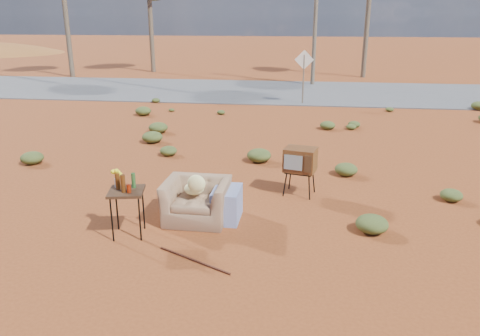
# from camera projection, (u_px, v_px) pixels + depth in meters

# --- Properties ---
(ground) EXTENTS (140.00, 140.00, 0.00)m
(ground) POSITION_uv_depth(u_px,v_px,m) (215.00, 227.00, 8.29)
(ground) COLOR brown
(ground) RESTS_ON ground
(highway) EXTENTS (140.00, 7.00, 0.04)m
(highway) POSITION_uv_depth(u_px,v_px,m) (271.00, 91.00, 22.39)
(highway) COLOR #565659
(highway) RESTS_ON ground
(armchair) EXTENTS (1.37, 0.86, 1.01)m
(armchair) POSITION_uv_depth(u_px,v_px,m) (202.00, 196.00, 8.43)
(armchair) COLOR #866449
(armchair) RESTS_ON ground
(tv_unit) EXTENTS (0.72, 0.63, 1.00)m
(tv_unit) POSITION_uv_depth(u_px,v_px,m) (300.00, 160.00, 9.53)
(tv_unit) COLOR black
(tv_unit) RESTS_ON ground
(side_table) EXTENTS (0.66, 0.66, 1.13)m
(side_table) POSITION_uv_depth(u_px,v_px,m) (124.00, 188.00, 7.76)
(side_table) COLOR #341F12
(side_table) RESTS_ON ground
(rusty_bar) EXTENTS (1.24, 0.68, 0.04)m
(rusty_bar) POSITION_uv_depth(u_px,v_px,m) (194.00, 260.00, 7.13)
(rusty_bar) COLOR #4B1C14
(rusty_bar) RESTS_ON ground
(road_sign) EXTENTS (0.78, 0.06, 2.19)m
(road_sign) POSITION_uv_depth(u_px,v_px,m) (304.00, 67.00, 18.92)
(road_sign) COLOR brown
(road_sign) RESTS_ON ground
(utility_pole_center) EXTENTS (1.40, 0.20, 8.00)m
(utility_pole_center) POSITION_uv_depth(u_px,v_px,m) (316.00, 1.00, 23.20)
(utility_pole_center) COLOR brown
(utility_pole_center) RESTS_ON ground
(scrub_patch) EXTENTS (17.49, 8.07, 0.33)m
(scrub_patch) POSITION_uv_depth(u_px,v_px,m) (214.00, 149.00, 12.49)
(scrub_patch) COLOR #444F22
(scrub_patch) RESTS_ON ground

